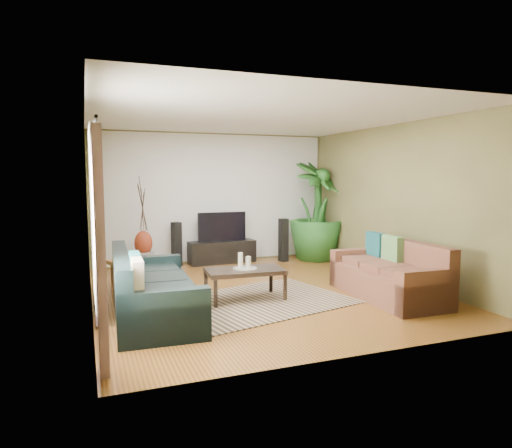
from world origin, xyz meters
name	(u,v)px	position (x,y,z in m)	size (l,w,h in m)	color
floor	(260,291)	(0.00, 0.00, 0.00)	(5.50, 5.50, 0.00)	#935B26
ceiling	(261,117)	(0.00, 0.00, 2.70)	(5.50, 5.50, 0.00)	white
wall_back	(213,198)	(0.00, 2.75, 1.35)	(5.00, 5.00, 0.00)	olive
wall_front	(362,223)	(0.00, -2.75, 1.35)	(5.00, 5.00, 0.00)	olive
wall_left	(88,210)	(-2.50, 0.00, 1.35)	(5.50, 5.50, 0.00)	olive
wall_right	(395,203)	(2.50, 0.00, 1.35)	(5.50, 5.50, 0.00)	olive
backwall_panel	(213,198)	(0.00, 2.74, 1.35)	(4.90, 4.90, 0.00)	white
window_pane	(92,216)	(-2.48, -1.60, 1.40)	(1.80, 1.80, 0.00)	white
curtain_near	(100,252)	(-2.43, -2.35, 1.15)	(0.08, 0.35, 2.20)	gray
curtain_far	(96,232)	(-2.43, -0.85, 1.15)	(0.08, 0.35, 2.20)	gray
curtain_rod	(94,128)	(-2.43, -1.60, 2.30)	(0.03, 0.03, 1.90)	black
sofa_left	(154,283)	(-1.74, -0.67, 0.42)	(2.32, 0.99, 0.85)	black
sofa_right	(387,270)	(1.64, -1.00, 0.42)	(1.94, 0.88, 0.85)	brown
area_rug	(257,301)	(-0.27, -0.54, 0.01)	(2.59, 1.83, 0.01)	#9C7D5B
coffee_table	(245,284)	(-0.39, -0.37, 0.23)	(1.12, 0.61, 0.46)	black
candle_tray	(245,268)	(-0.39, -0.37, 0.47)	(0.35, 0.35, 0.02)	gray
candle_tall	(240,260)	(-0.45, -0.34, 0.59)	(0.07, 0.07, 0.22)	#EBE3C6
candle_mid	(248,262)	(-0.35, -0.41, 0.56)	(0.07, 0.07, 0.17)	beige
candle_short	(248,262)	(-0.32, -0.31, 0.55)	(0.07, 0.07, 0.14)	beige
tv_stand	(222,252)	(0.11, 2.50, 0.23)	(1.39, 0.42, 0.46)	black
television	(222,227)	(0.11, 2.50, 0.76)	(1.02, 0.06, 0.60)	black
speaker_left	(177,244)	(-0.84, 2.50, 0.44)	(0.16, 0.18, 0.89)	black
speaker_right	(283,240)	(1.38, 2.22, 0.46)	(0.16, 0.18, 0.91)	black
potted_plant	(317,211)	(2.15, 2.17, 1.06)	(1.19, 1.19, 2.12)	#1F541C
plant_pot	(316,252)	(2.15, 2.17, 0.15)	(0.39, 0.39, 0.30)	black
pedestal	(144,261)	(-1.53, 2.23, 0.18)	(0.37, 0.37, 0.37)	gray
vase	(143,243)	(-1.53, 2.23, 0.54)	(0.34, 0.34, 0.47)	maroon
side_table	(126,275)	(-1.98, 0.82, 0.24)	(0.46, 0.46, 0.48)	brown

